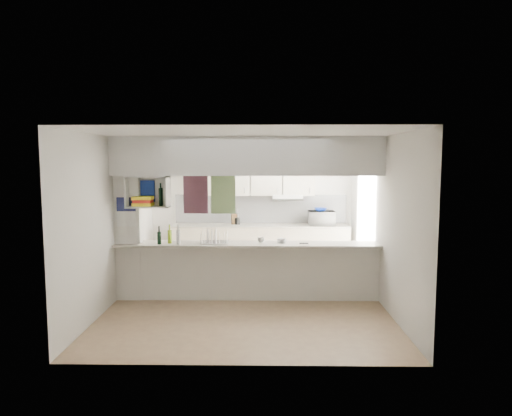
{
  "coord_description": "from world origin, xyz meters",
  "views": [
    {
      "loc": [
        0.25,
        -7.18,
        2.23
      ],
      "look_at": [
        0.13,
        0.5,
        1.43
      ],
      "focal_mm": 32.0,
      "sensor_mm": 36.0,
      "label": 1
    }
  ],
  "objects_px": {
    "bowl": "(320,210)",
    "dish_rack": "(214,237)",
    "microwave": "(322,218)",
    "wine_bottles": "(169,237)"
  },
  "relations": [
    {
      "from": "dish_rack",
      "to": "wine_bottles",
      "type": "height_order",
      "value": "wine_bottles"
    },
    {
      "from": "bowl",
      "to": "wine_bottles",
      "type": "xyz_separation_m",
      "value": [
        -2.65,
        -2.14,
        -0.21
      ]
    },
    {
      "from": "bowl",
      "to": "dish_rack",
      "type": "xyz_separation_m",
      "value": [
        -1.95,
        -2.02,
        -0.23
      ]
    },
    {
      "from": "microwave",
      "to": "bowl",
      "type": "distance_m",
      "value": 0.18
    },
    {
      "from": "microwave",
      "to": "wine_bottles",
      "type": "height_order",
      "value": "wine_bottles"
    },
    {
      "from": "microwave",
      "to": "wine_bottles",
      "type": "xyz_separation_m",
      "value": [
        -2.68,
        -2.14,
        -0.03
      ]
    },
    {
      "from": "microwave",
      "to": "bowl",
      "type": "bearing_deg",
      "value": 9.57
    },
    {
      "from": "microwave",
      "to": "dish_rack",
      "type": "bearing_deg",
      "value": 46.38
    },
    {
      "from": "dish_rack",
      "to": "bowl",
      "type": "bearing_deg",
      "value": 43.94
    },
    {
      "from": "bowl",
      "to": "dish_rack",
      "type": "relative_size",
      "value": 0.58
    }
  ]
}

